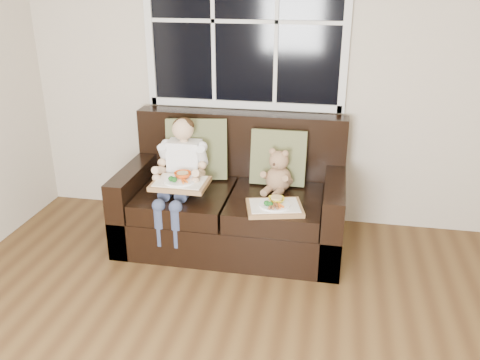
% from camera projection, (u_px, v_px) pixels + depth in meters
% --- Properties ---
extents(room_walls, '(4.52, 5.02, 2.71)m').
position_uv_depth(room_walls, '(235.00, 111.00, 1.62)').
color(room_walls, '#C0B49F').
rests_on(room_walls, ground).
extents(window_back, '(1.62, 0.04, 1.37)m').
position_uv_depth(window_back, '(245.00, 21.00, 3.92)').
color(window_back, black).
rests_on(window_back, room_walls).
extents(loveseat, '(1.70, 0.92, 0.96)m').
position_uv_depth(loveseat, '(234.00, 203.00, 4.01)').
color(loveseat, black).
rests_on(loveseat, ground).
extents(pillow_left, '(0.52, 0.31, 0.50)m').
position_uv_depth(pillow_left, '(197.00, 149.00, 4.06)').
color(pillow_left, '#5D613C').
rests_on(pillow_left, loveseat).
extents(pillow_right, '(0.43, 0.19, 0.44)m').
position_uv_depth(pillow_right, '(279.00, 157.00, 3.96)').
color(pillow_right, '#5D613C').
rests_on(pillow_right, loveseat).
extents(child, '(0.37, 0.59, 0.83)m').
position_uv_depth(child, '(181.00, 167.00, 3.85)').
color(child, white).
rests_on(child, loveseat).
extents(teddy_bear, '(0.24, 0.28, 0.35)m').
position_uv_depth(teddy_bear, '(278.00, 174.00, 3.84)').
color(teddy_bear, '#9D7353').
rests_on(teddy_bear, loveseat).
extents(tray_left, '(0.41, 0.31, 0.09)m').
position_uv_depth(tray_left, '(180.00, 182.00, 3.73)').
color(tray_left, olive).
rests_on(tray_left, child).
extents(tray_right, '(0.45, 0.38, 0.09)m').
position_uv_depth(tray_right, '(274.00, 206.00, 3.57)').
color(tray_right, olive).
rests_on(tray_right, loveseat).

